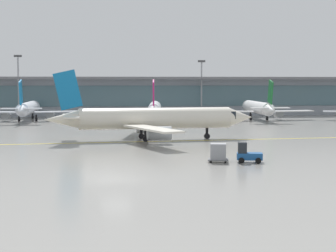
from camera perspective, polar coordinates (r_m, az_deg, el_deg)
The scene contains 11 objects.
ground_plane at distance 47.29m, azimuth -5.35°, elevation -5.53°, with size 400.00×400.00×0.00m, color gray.
taxiway_centreline_stripe at distance 77.08m, azimuth -1.17°, elevation -1.60°, with size 110.00×0.36×0.01m, color yellow.
terminal_concourse at distance 138.48m, azimuth -5.74°, elevation 3.14°, with size 189.47×11.00×9.60m.
gate_airplane_2 at distance 121.62m, azimuth -14.29°, elevation 1.76°, with size 24.78×26.58×8.82m.
gate_airplane_3 at distance 115.60m, azimuth -1.41°, elevation 1.76°, with size 24.67×26.65×8.82m.
gate_airplane_4 at distance 122.35m, azimuth 9.29°, elevation 1.86°, with size 24.77×26.60×8.82m.
taxiing_regional_jet at distance 78.74m, azimuth -1.57°, elevation 0.73°, with size 30.39×28.13×10.06m.
baggage_tug at distance 57.35m, azimuth 8.23°, elevation -2.88°, with size 2.82×2.03×2.10m.
cargo_dolly_lead at distance 57.24m, azimuth 5.23°, elevation -2.70°, with size 2.37×1.97×1.94m.
apron_light_mast_1 at distance 133.59m, azimuth -15.25°, elevation 4.28°, with size 1.80×0.36×14.64m.
apron_light_mast_2 at distance 134.36m, azimuth 3.49°, elevation 4.21°, with size 1.80×0.36×13.63m.
Camera 1 is at (-0.39, -46.56, 8.26)m, focal length 58.79 mm.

